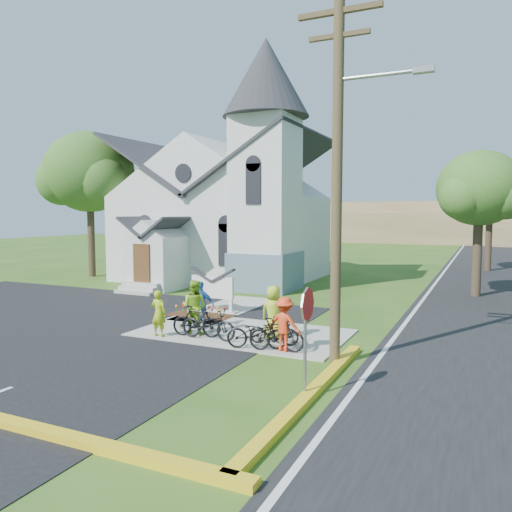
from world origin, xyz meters
The scene contains 23 objects.
ground centered at (0.00, 0.00, 0.00)m, with size 120.00×120.00×0.00m, color #2D5217.
parking_lot centered at (-7.00, -2.00, 0.01)m, with size 20.00×16.00×0.02m, color black.
road centered at (10.00, 15.00, 0.01)m, with size 8.00×90.00×0.02m, color black.
sidewalk centered at (1.50, 0.50, 0.03)m, with size 7.00×4.00×0.05m, color #9B948C.
church centered at (-5.48, 12.48, 5.25)m, with size 12.35×12.00×13.00m.
church_sign centered at (-1.20, 3.20, 1.03)m, with size 2.20×0.40×1.70m.
flower_bed centered at (-1.20, 2.30, 0.04)m, with size 2.60×1.10×0.07m, color #3A1A0F.
utility_pole centered at (5.36, -1.50, 5.40)m, with size 3.45×0.28×10.00m.
stop_sign centered at (5.43, -4.20, 1.78)m, with size 0.11×0.76×2.48m.
tree_lot_corner centered at (-14.00, 10.00, 6.60)m, with size 5.60×5.60×9.15m.
tree_road_near centered at (8.50, 12.00, 5.21)m, with size 4.00×4.00×7.05m.
tree_road_mid centered at (9.00, 24.00, 5.78)m, with size 4.40×4.40×7.80m.
distant_hills centered at (3.36, 56.33, 2.17)m, with size 61.00×10.00×5.60m.
cyclist_0 centered at (-0.71, -1.16, 0.81)m, with size 0.56×0.36×1.52m, color #9EBB16.
bike_0 centered at (0.98, -0.83, 0.55)m, with size 0.67×1.92×1.01m, color black.
cyclist_1 centered at (0.14, -0.35, 0.95)m, with size 0.88×0.68×1.81m, color #8EC525.
bike_1 centered at (0.45, -0.69, 0.56)m, with size 0.48×1.69×1.01m, color black.
cyclist_2 centered at (-0.09, 0.48, 0.87)m, with size 0.96×0.40×1.63m, color #2360B1.
bike_2 centered at (3.10, -0.51, 0.46)m, with size 0.54×1.56×0.82m, color black.
cyclist_3 centered at (3.66, -1.05, 0.85)m, with size 1.03×0.59×1.60m, color red.
bike_3 centered at (3.47, -1.20, 0.55)m, with size 0.47×1.66×1.00m, color black.
cyclist_4 centered at (2.81, 0.13, 0.91)m, with size 0.84×0.55×1.72m, color #B8CD26.
bike_4 centered at (2.84, -1.18, 0.53)m, with size 0.63×1.81×0.95m, color black.
Camera 1 is at (8.94, -14.35, 4.09)m, focal length 35.00 mm.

